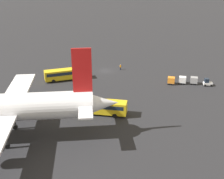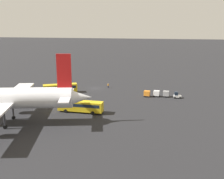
{
  "view_description": "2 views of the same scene",
  "coord_description": "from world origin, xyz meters",
  "px_view_note": "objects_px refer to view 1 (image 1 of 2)",
  "views": [
    {
      "loc": [
        -11.62,
        82.84,
        29.74
      ],
      "look_at": [
        -4.38,
        19.76,
        2.26
      ],
      "focal_mm": 45.0,
      "sensor_mm": 36.0,
      "label": 1
    },
    {
      "loc": [
        -23.25,
        100.05,
        24.81
      ],
      "look_at": [
        -9.84,
        20.52,
        4.92
      ],
      "focal_mm": 45.0,
      "sensor_mm": 36.0,
      "label": 2
    }
  ],
  "objects_px": {
    "airplane": "(0,108)",
    "worker_person": "(120,67)",
    "shuttle_bus_near": "(65,74)",
    "cargo_cart_grey": "(194,80)",
    "cargo_cart_orange": "(171,80)",
    "shuttle_bus_far": "(98,106)",
    "cargo_cart_white": "(182,80)",
    "baggage_tug": "(207,82)"
  },
  "relations": [
    {
      "from": "worker_person",
      "to": "cargo_cart_grey",
      "type": "distance_m",
      "value": 23.47
    },
    {
      "from": "airplane",
      "to": "shuttle_bus_far",
      "type": "xyz_separation_m",
      "value": [
        -16.06,
        -11.87,
        -4.56
      ]
    },
    {
      "from": "shuttle_bus_far",
      "to": "cargo_cart_white",
      "type": "height_order",
      "value": "shuttle_bus_far"
    },
    {
      "from": "shuttle_bus_far",
      "to": "worker_person",
      "type": "relative_size",
      "value": 7.33
    },
    {
      "from": "airplane",
      "to": "cargo_cart_white",
      "type": "distance_m",
      "value": 48.89
    },
    {
      "from": "shuttle_bus_far",
      "to": "cargo_cart_grey",
      "type": "xyz_separation_m",
      "value": [
        -23.69,
        -20.16,
        -0.74
      ]
    },
    {
      "from": "shuttle_bus_far",
      "to": "cargo_cart_orange",
      "type": "xyz_separation_m",
      "value": [
        -17.4,
        -19.4,
        -0.74
      ]
    },
    {
      "from": "shuttle_bus_near",
      "to": "airplane",
      "type": "bearing_deg",
      "value": 58.92
    },
    {
      "from": "shuttle_bus_near",
      "to": "baggage_tug",
      "type": "distance_m",
      "value": 39.98
    },
    {
      "from": "airplane",
      "to": "cargo_cart_grey",
      "type": "distance_m",
      "value": 51.32
    },
    {
      "from": "shuttle_bus_near",
      "to": "worker_person",
      "type": "height_order",
      "value": "shuttle_bus_near"
    },
    {
      "from": "baggage_tug",
      "to": "worker_person",
      "type": "xyz_separation_m",
      "value": [
        24.87,
        -10.45,
        -0.07
      ]
    },
    {
      "from": "cargo_cart_grey",
      "to": "shuttle_bus_far",
      "type": "bearing_deg",
      "value": 40.4
    },
    {
      "from": "cargo_cart_orange",
      "to": "cargo_cart_grey",
      "type": "bearing_deg",
      "value": -173.08
    },
    {
      "from": "baggage_tug",
      "to": "cargo_cart_white",
      "type": "relative_size",
      "value": 1.12
    },
    {
      "from": "airplane",
      "to": "baggage_tug",
      "type": "height_order",
      "value": "airplane"
    },
    {
      "from": "airplane",
      "to": "cargo_cart_orange",
      "type": "relative_size",
      "value": 19.71
    },
    {
      "from": "airplane",
      "to": "worker_person",
      "type": "height_order",
      "value": "airplane"
    },
    {
      "from": "shuttle_bus_near",
      "to": "cargo_cart_white",
      "type": "xyz_separation_m",
      "value": [
        -33.3,
        -0.83,
        -0.73
      ]
    },
    {
      "from": "cargo_cart_grey",
      "to": "cargo_cart_white",
      "type": "relative_size",
      "value": 1.0
    },
    {
      "from": "airplane",
      "to": "shuttle_bus_far",
      "type": "height_order",
      "value": "airplane"
    },
    {
      "from": "baggage_tug",
      "to": "cargo_cart_white",
      "type": "xyz_separation_m",
      "value": [
        6.67,
        -0.66,
        0.25
      ]
    },
    {
      "from": "shuttle_bus_near",
      "to": "cargo_cart_grey",
      "type": "height_order",
      "value": "shuttle_bus_near"
    },
    {
      "from": "worker_person",
      "to": "cargo_cart_orange",
      "type": "bearing_deg",
      "value": 145.13
    },
    {
      "from": "shuttle_bus_far",
      "to": "baggage_tug",
      "type": "distance_m",
      "value": 33.46
    },
    {
      "from": "shuttle_bus_far",
      "to": "cargo_cart_orange",
      "type": "height_order",
      "value": "shuttle_bus_far"
    },
    {
      "from": "baggage_tug",
      "to": "cargo_cart_white",
      "type": "bearing_deg",
      "value": -9.55
    },
    {
      "from": "shuttle_bus_far",
      "to": "cargo_cart_grey",
      "type": "relative_size",
      "value": 5.77
    },
    {
      "from": "airplane",
      "to": "cargo_cart_grey",
      "type": "bearing_deg",
      "value": -153.25
    },
    {
      "from": "shuttle_bus_far",
      "to": "cargo_cart_white",
      "type": "xyz_separation_m",
      "value": [
        -20.55,
        -20.1,
        -0.74
      ]
    },
    {
      "from": "airplane",
      "to": "worker_person",
      "type": "xyz_separation_m",
      "value": [
        -18.4,
        -41.76,
        -5.61
      ]
    },
    {
      "from": "baggage_tug",
      "to": "cargo_cart_orange",
      "type": "height_order",
      "value": "baggage_tug"
    },
    {
      "from": "baggage_tug",
      "to": "shuttle_bus_near",
      "type": "bearing_deg",
      "value": -3.68
    },
    {
      "from": "shuttle_bus_far",
      "to": "cargo_cart_white",
      "type": "distance_m",
      "value": 28.75
    },
    {
      "from": "worker_person",
      "to": "shuttle_bus_far",
      "type": "bearing_deg",
      "value": 85.52
    },
    {
      "from": "airplane",
      "to": "cargo_cart_white",
      "type": "relative_size",
      "value": 19.71
    },
    {
      "from": "shuttle_bus_near",
      "to": "cargo_cart_grey",
      "type": "relative_size",
      "value": 5.28
    },
    {
      "from": "baggage_tug",
      "to": "worker_person",
      "type": "distance_m",
      "value": 26.98
    },
    {
      "from": "cargo_cart_white",
      "to": "shuttle_bus_far",
      "type": "bearing_deg",
      "value": 44.37
    },
    {
      "from": "cargo_cart_grey",
      "to": "cargo_cart_white",
      "type": "distance_m",
      "value": 3.15
    },
    {
      "from": "cargo_cart_grey",
      "to": "cargo_cart_orange",
      "type": "height_order",
      "value": "same"
    },
    {
      "from": "baggage_tug",
      "to": "worker_person",
      "type": "relative_size",
      "value": 1.43
    }
  ]
}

